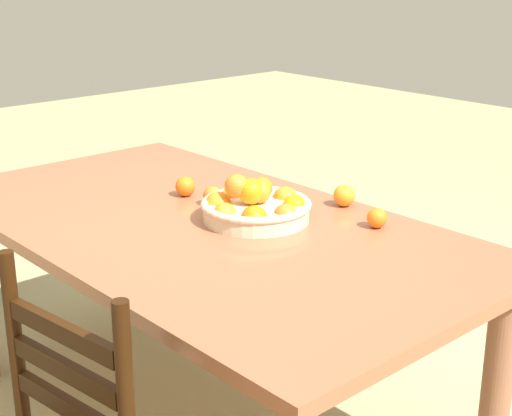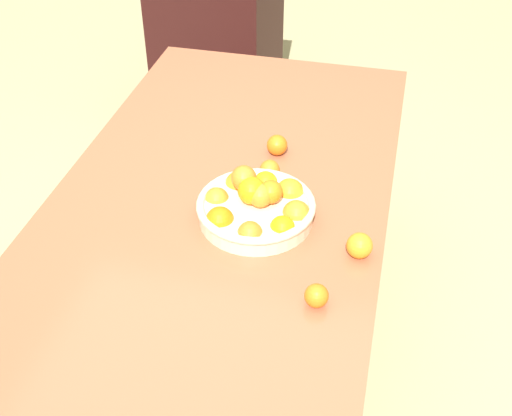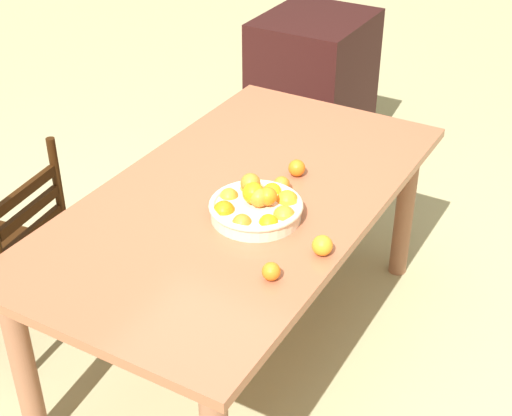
% 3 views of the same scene
% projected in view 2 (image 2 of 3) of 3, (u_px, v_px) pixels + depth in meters
% --- Properties ---
extents(ground_plane, '(12.00, 12.00, 0.00)m').
position_uv_depth(ground_plane, '(229.00, 350.00, 2.52)').
color(ground_plane, tan).
extents(dining_table, '(1.89, 1.02, 0.77)m').
position_uv_depth(dining_table, '(224.00, 216.00, 2.11)').
color(dining_table, '#9D583B').
rests_on(dining_table, ground).
extents(cabinet, '(0.68, 0.58, 0.91)m').
position_uv_depth(cabinet, '(219.00, 43.00, 3.61)').
color(cabinet, black).
rests_on(cabinet, ground).
extents(fruit_bowl, '(0.35, 0.35, 0.15)m').
position_uv_depth(fruit_bowl, '(257.00, 206.00, 1.91)').
color(fruit_bowl, beige).
rests_on(fruit_bowl, dining_table).
extents(orange_loose_0, '(0.06, 0.06, 0.06)m').
position_uv_depth(orange_loose_0, '(270.00, 170.00, 2.07)').
color(orange_loose_0, orange).
rests_on(orange_loose_0, dining_table).
extents(orange_loose_1, '(0.07, 0.07, 0.07)m').
position_uv_depth(orange_loose_1, '(360.00, 246.00, 1.79)').
color(orange_loose_1, orange).
rests_on(orange_loose_1, dining_table).
extents(orange_loose_2, '(0.07, 0.07, 0.07)m').
position_uv_depth(orange_loose_2, '(277.00, 145.00, 2.18)').
color(orange_loose_2, orange).
rests_on(orange_loose_2, dining_table).
extents(orange_loose_3, '(0.06, 0.06, 0.06)m').
position_uv_depth(orange_loose_3, '(316.00, 296.00, 1.65)').
color(orange_loose_3, orange).
rests_on(orange_loose_3, dining_table).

